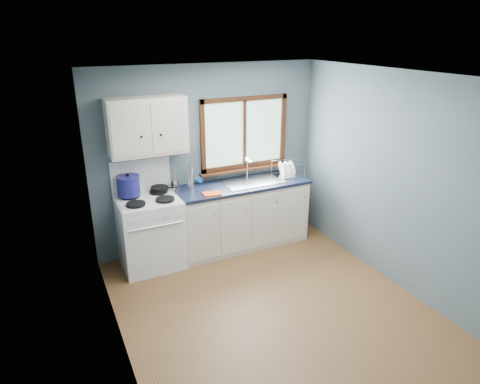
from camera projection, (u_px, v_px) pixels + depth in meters
name	position (u px, v px, depth m)	size (l,w,h in m)	color
floor	(271.00, 307.00, 4.78)	(3.20, 3.60, 0.02)	brown
ceiling	(278.00, 75.00, 3.88)	(3.20, 3.60, 0.02)	white
wall_back	(208.00, 158.00, 5.86)	(3.20, 0.02, 2.50)	slate
wall_front	(411.00, 297.00, 2.81)	(3.20, 0.02, 2.50)	slate
wall_left	(111.00, 233.00, 3.68)	(0.02, 3.60, 2.50)	slate
wall_right	(394.00, 180.00, 4.98)	(0.02, 3.60, 2.50)	slate
gas_range	(150.00, 230.00, 5.46)	(0.76, 0.69, 1.36)	white
base_cabinets	(241.00, 218.00, 6.03)	(1.85, 0.60, 0.88)	beige
countertop	(242.00, 185.00, 5.86)	(1.89, 0.64, 0.04)	black
sink	(253.00, 186.00, 5.94)	(0.84, 0.46, 0.44)	silver
window	(244.00, 138.00, 5.96)	(1.36, 0.10, 1.03)	#9EC6A8
upper_cabinets	(147.00, 126.00, 5.17)	(0.95, 0.35, 0.70)	beige
skillet	(160.00, 188.00, 5.50)	(0.36, 0.27, 0.04)	black
stockpot	(128.00, 185.00, 5.30)	(0.37, 0.37, 0.28)	navy
utensil_crock	(175.00, 184.00, 5.62)	(0.12, 0.12, 0.34)	silver
thermos	(190.00, 178.00, 5.59)	(0.08, 0.08, 0.33)	silver
soap_bottle	(201.00, 175.00, 5.81)	(0.09, 0.09, 0.24)	blue
dish_towel	(212.00, 194.00, 5.47)	(0.23, 0.16, 0.02)	#E65114
dish_rack	(287.00, 172.00, 6.16)	(0.44, 0.36, 0.21)	silver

